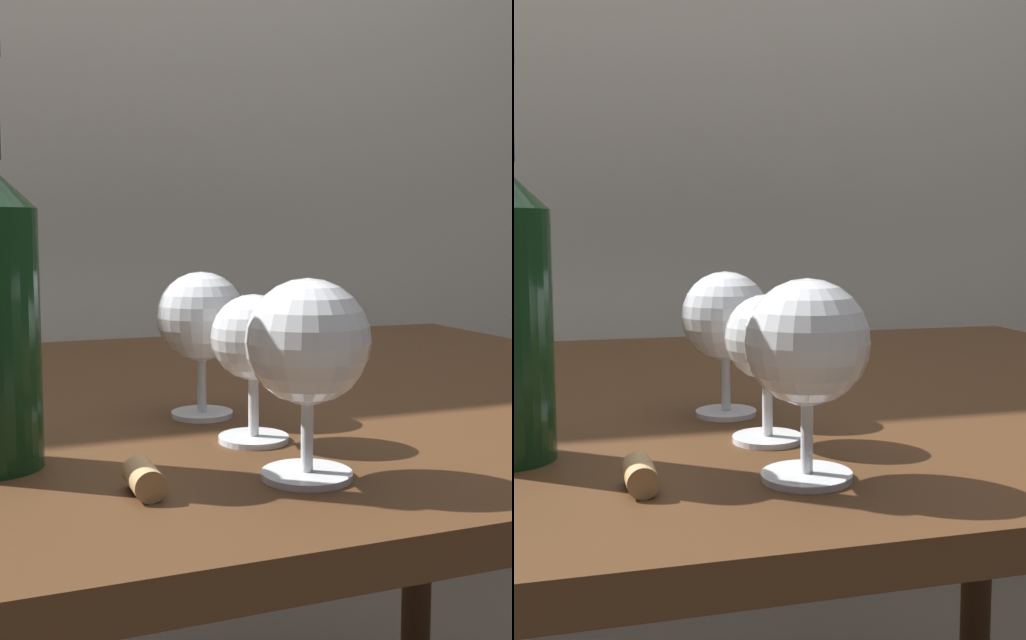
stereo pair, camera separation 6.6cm
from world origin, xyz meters
TOP-DOWN VIEW (x-y plane):
  - back_wall at (0.00, 0.93)m, footprint 5.00×0.08m
  - dining_table at (0.00, 0.00)m, footprint 1.27×0.92m
  - wine_glass_port at (-0.00, -0.34)m, footprint 0.09×0.09m
  - wine_glass_cabernet at (0.00, -0.23)m, footprint 0.07×0.07m
  - wine_glass_chardonnay at (-0.01, -0.12)m, footprint 0.09×0.09m
  - cork at (-0.12, -0.33)m, footprint 0.02×0.04m

SIDE VIEW (x-z plane):
  - dining_table at x=0.00m, z-range 0.27..1.00m
  - cork at x=-0.12m, z-range 0.72..0.75m
  - wine_glass_cabernet at x=0.00m, z-range 0.75..0.87m
  - wine_glass_chardonnay at x=-0.01m, z-range 0.75..0.89m
  - wine_glass_port at x=0.00m, z-range 0.75..0.89m
  - back_wall at x=0.00m, z-range 0.00..2.60m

